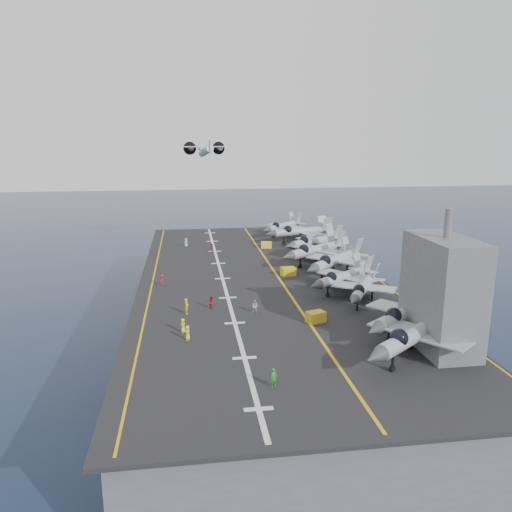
{
  "coord_description": "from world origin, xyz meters",
  "views": [
    {
      "loc": [
        -11.44,
        -76.95,
        32.31
      ],
      "look_at": [
        0.0,
        4.0,
        13.0
      ],
      "focal_mm": 35.0,
      "sensor_mm": 36.0,
      "label": 1
    }
  ],
  "objects": [
    {
      "name": "ground",
      "position": [
        0.0,
        0.0,
        0.0
      ],
      "size": [
        500.0,
        500.0,
        0.0
      ],
      "primitive_type": "plane",
      "color": "#142135",
      "rests_on": "ground"
    },
    {
      "name": "hull",
      "position": [
        0.0,
        0.0,
        5.0
      ],
      "size": [
        36.0,
        90.0,
        10.0
      ],
      "primitive_type": "cube",
      "color": "#56595E",
      "rests_on": "ground"
    },
    {
      "name": "flight_deck",
      "position": [
        0.0,
        0.0,
        10.2
      ],
      "size": [
        38.0,
        92.0,
        0.4
      ],
      "primitive_type": "cube",
      "color": "black",
      "rests_on": "hull"
    },
    {
      "name": "foul_line",
      "position": [
        3.0,
        0.0,
        10.42
      ],
      "size": [
        0.35,
        90.0,
        0.02
      ],
      "primitive_type": "cube",
      "color": "gold",
      "rests_on": "flight_deck"
    },
    {
      "name": "landing_centerline",
      "position": [
        -6.0,
        0.0,
        10.42
      ],
      "size": [
        0.5,
        90.0,
        0.02
      ],
      "primitive_type": "cube",
      "color": "silver",
      "rests_on": "flight_deck"
    },
    {
      "name": "deck_edge_port",
      "position": [
        -17.0,
        0.0,
        10.42
      ],
      "size": [
        0.25,
        90.0,
        0.02
      ],
      "primitive_type": "cube",
      "color": "gold",
      "rests_on": "flight_deck"
    },
    {
      "name": "deck_edge_stbd",
      "position": [
        18.5,
        0.0,
        10.42
      ],
      "size": [
        0.25,
        90.0,
        0.02
      ],
      "primitive_type": "cube",
      "color": "gold",
      "rests_on": "flight_deck"
    },
    {
      "name": "island_superstructure",
      "position": [
        15.0,
        -30.0,
        17.9
      ],
      "size": [
        5.0,
        10.0,
        15.0
      ],
      "primitive_type": null,
      "color": "#56595E",
      "rests_on": "flight_deck"
    },
    {
      "name": "fighter_jet_0",
      "position": [
        11.28,
        -32.27,
        13.11
      ],
      "size": [
        18.75,
        17.73,
        5.43
      ],
      "primitive_type": null,
      "color": "gray",
      "rests_on": "flight_deck"
    },
    {
      "name": "fighter_jet_1",
      "position": [
        13.35,
        -25.8,
        12.99
      ],
      "size": [
        17.88,
        17.1,
        5.18
      ],
      "primitive_type": null,
      "color": "#939CA2",
      "rests_on": "flight_deck"
    },
    {
      "name": "fighter_jet_2",
      "position": [
        12.11,
        -14.54,
        12.63
      ],
      "size": [
        13.89,
        15.4,
        4.46
      ],
      "primitive_type": null,
      "color": "gray",
      "rests_on": "flight_deck"
    },
    {
      "name": "fighter_jet_3",
      "position": [
        11.12,
        -9.16,
        12.75
      ],
      "size": [
        16.25,
        15.3,
        4.7
      ],
      "primitive_type": null,
      "color": "#9FA9B0",
      "rests_on": "flight_deck"
    },
    {
      "name": "fighter_jet_4",
      "position": [
        12.52,
        -0.54,
        13.11
      ],
      "size": [
        18.43,
        18.37,
        5.42
      ],
      "primitive_type": null,
      "color": "#989EA6",
      "rests_on": "flight_deck"
    },
    {
      "name": "fighter_jet_5",
      "position": [
        11.38,
        7.52,
        13.11
      ],
      "size": [
        18.76,
        17.63,
        5.42
      ],
      "primitive_type": null,
      "color": "gray",
      "rests_on": "flight_deck"
    },
    {
      "name": "fighter_jet_6",
      "position": [
        13.46,
        15.84,
        12.94
      ],
      "size": [
        17.58,
        16.04,
        5.08
      ],
      "primitive_type": null,
      "color": "#90979F",
      "rests_on": "flight_deck"
    },
    {
      "name": "fighter_jet_7",
      "position": [
        13.05,
        25.81,
        13.07
      ],
      "size": [
        17.47,
        13.78,
        5.34
      ],
      "primitive_type": null,
      "color": "#9BA2AC",
      "rests_on": "flight_deck"
    },
    {
      "name": "fighter_jet_8",
      "position": [
        10.65,
        34.2,
        12.82
      ],
      "size": [
        16.41,
        16.41,
        4.84
      ],
      "primitive_type": null,
      "color": "#9EA5AF",
      "rests_on": "flight_deck"
    },
    {
      "name": "tow_cart_a",
      "position": [
        3.84,
        -20.98,
        11.06
      ],
      "size": [
        2.55,
        2.06,
        1.32
      ],
      "primitive_type": null,
      "color": "gold",
      "rests_on": "flight_deck"
    },
    {
      "name": "tow_cart_b",
      "position": [
        4.81,
        0.37,
        11.09
      ],
      "size": [
        2.55,
        1.93,
        1.37
      ],
      "primitive_type": null,
      "color": "gold",
      "rests_on": "flight_deck"
    },
    {
      "name": "tow_cart_c",
      "position": [
        4.66,
        21.78,
        11.04
      ],
      "size": [
        2.26,
        1.59,
        1.28
      ],
      "primitive_type": null,
      "color": "yellow",
      "rests_on": "flight_deck"
    },
    {
      "name": "crew_0",
      "position": [
        -11.71,
        -24.36,
        11.23
      ],
      "size": [
        0.81,
        1.09,
        1.66
      ],
      "primitive_type": "imported",
      "color": "yellow",
      "rests_on": "flight_deck"
    },
    {
      "name": "crew_1",
      "position": [
        -11.77,
        -15.86,
        11.43
      ],
      "size": [
        0.86,
        1.26,
        2.06
      ],
      "primitive_type": "imported",
      "color": "yellow",
      "rests_on": "flight_deck"
    },
    {
      "name": "crew_2",
      "position": [
        -8.48,
        -14.03,
        11.23
      ],
      "size": [
        0.93,
        1.15,
        1.66
      ],
      "primitive_type": "imported",
      "color": "#B21919",
      "rests_on": "flight_deck"
    },
    {
      "name": "crew_3",
      "position": [
        -15.4,
        -2.46,
        11.24
      ],
      "size": [
        1.01,
        1.19,
        1.68
      ],
      "primitive_type": "imported",
      "color": "#B21919",
      "rests_on": "flight_deck"
    },
    {
      "name": "crew_4",
      "position": [
        -6.58,
        19.54,
        11.27
      ],
      "size": [
        0.79,
        1.11,
        1.73
      ],
      "primitive_type": "imported",
      "color": "#B21919",
      "rests_on": "flight_deck"
    },
    {
      "name": "crew_5",
      "position": [
        -11.64,
        25.36,
        11.3
      ],
      "size": [
        1.26,
        1.28,
        1.8
      ],
      "primitive_type": "imported",
      "color": "silver",
      "rests_on": "flight_deck"
    },
    {
      "name": "crew_6",
      "position": [
        -4.09,
        -36.41,
        11.3
      ],
      "size": [
        1.29,
        1.12,
        1.8
      ],
      "primitive_type": "imported",
      "color": "#228C27",
      "rests_on": "flight_deck"
    },
    {
      "name": "crew_7",
      "position": [
        -3.03,
        -16.66,
        11.27
      ],
      "size": [
        1.24,
        1.07,
        1.74
      ],
      "primitive_type": "imported",
      "color": "silver",
      "rests_on": "flight_deck"
    },
    {
      "name": "transport_plane",
      "position": [
        -5.6,
        62.3,
        28.98
      ],
      "size": [
        21.34,
        16.06,
        4.64
      ],
      "primitive_type": null,
      "color": "silver"
    },
    {
      "name": "crew_8",
      "position": [
        -12.22,
        -22.03,
        11.23
      ],
      "size": [
        0.81,
        1.09,
        1.66
      ],
      "primitive_type": "imported",
      "color": "yellow",
      "rests_on": "flight_deck"
    }
  ]
}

